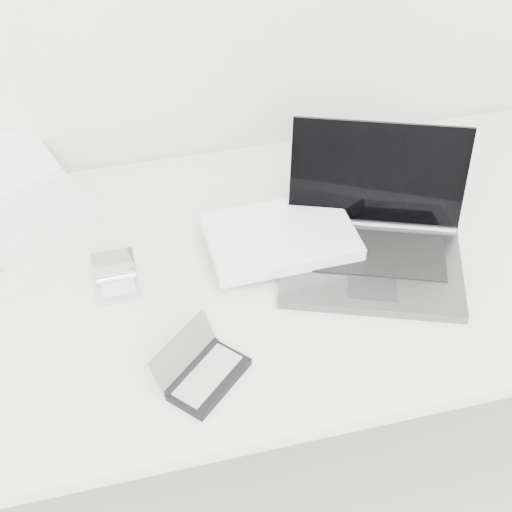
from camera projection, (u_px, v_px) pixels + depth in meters
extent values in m
cube|color=white|center=(266.00, 267.00, 1.45)|extent=(1.60, 0.80, 0.03)
cylinder|color=silver|center=(483.00, 232.00, 2.08)|extent=(0.04, 0.04, 0.70)
cube|color=#56595B|center=(371.00, 268.00, 1.41)|extent=(0.42, 0.35, 0.02)
cube|color=black|center=(372.00, 253.00, 1.43)|extent=(0.32, 0.23, 0.00)
cube|color=black|center=(378.00, 175.00, 1.44)|extent=(0.35, 0.18, 0.22)
cylinder|color=#56595B|center=(372.00, 225.00, 1.49)|extent=(0.33, 0.14, 0.02)
cube|color=#343638|center=(372.00, 288.00, 1.36)|extent=(0.11, 0.09, 0.00)
cube|color=white|center=(280.00, 237.00, 1.44)|extent=(0.30, 0.20, 0.03)
cube|color=white|center=(280.00, 231.00, 1.43)|extent=(0.29, 0.20, 0.00)
cube|color=white|center=(38.00, 221.00, 1.52)|extent=(0.32, 0.29, 0.02)
cube|color=silver|center=(32.00, 213.00, 1.52)|extent=(0.26, 0.21, 0.00)
cylinder|color=white|center=(14.00, 198.00, 1.55)|extent=(0.23, 0.15, 0.02)
cube|color=silver|center=(118.00, 290.00, 1.37)|extent=(0.08, 0.06, 0.01)
cube|color=silver|center=(118.00, 288.00, 1.37)|extent=(0.06, 0.03, 0.00)
cube|color=#96A497|center=(113.00, 264.00, 1.38)|extent=(0.08, 0.02, 0.05)
cylinder|color=silver|center=(116.00, 277.00, 1.39)|extent=(0.08, 0.01, 0.01)
cube|color=black|center=(210.00, 379.00, 1.22)|extent=(0.16, 0.15, 0.01)
cube|color=#9C9C9C|center=(208.00, 375.00, 1.21)|extent=(0.13, 0.13, 0.00)
cube|color=#616856|center=(184.00, 351.00, 1.21)|extent=(0.13, 0.12, 0.07)
cylinder|color=black|center=(192.00, 367.00, 1.23)|extent=(0.12, 0.11, 0.02)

